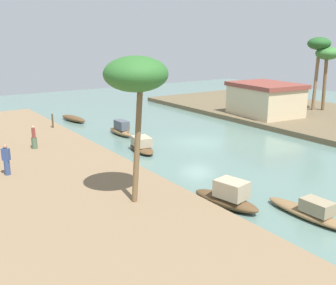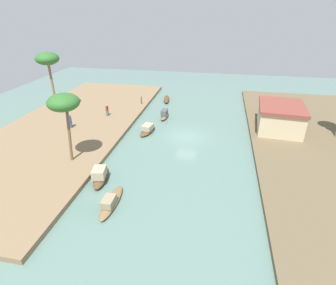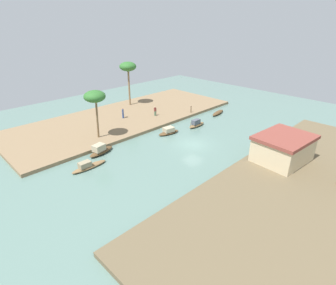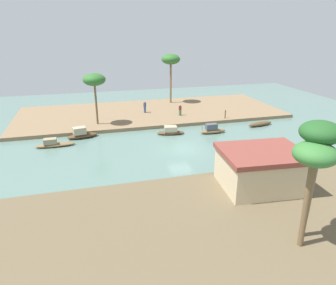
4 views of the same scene
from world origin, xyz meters
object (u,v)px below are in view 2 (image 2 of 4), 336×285
Objects in this scene: sampan_near_left_bank at (100,176)px; mooring_post at (141,100)px; sampan_downstream_large at (167,99)px; sampan_with_red_awning at (111,202)px; sampan_midstream at (148,129)px; person_on_near_bank at (107,111)px; person_by_mooring at (70,121)px; riverside_building at (280,117)px; palm_tree_left_near at (47,60)px; palm_tree_left_far at (64,103)px; sampan_with_tall_canopy at (165,115)px.

sampan_near_left_bank is 19.82m from mooring_post.
sampan_with_red_awning reaches higher than sampan_downstream_large.
sampan_midstream is 2.22× the size of person_on_near_bank.
sampan_with_red_awning is at bearing 24.38° from sampan_near_left_bank.
person_by_mooring is 25.56m from riverside_building.
palm_tree_left_near reaches higher than person_by_mooring.
palm_tree_left_far is 24.31m from riverside_building.
sampan_midstream is (12.68, 0.16, 0.14)m from sampan_downstream_large.
sampan_downstream_large is 3.34× the size of mooring_post.
palm_tree_left_near is at bearing -95.93° from sampan_midstream.
riverside_building reaches higher than sampan_with_tall_canopy.
sampan_downstream_large is 0.49× the size of palm_tree_left_near.
mooring_post is (-10.35, 6.06, -0.23)m from person_by_mooring.
sampan_near_left_bank is 16.12m from sampan_with_tall_canopy.
person_on_near_bank is at bearing -29.35° from mooring_post.
sampan_midstream is 0.53× the size of palm_tree_left_far.
riverside_building is at bearing 110.84° from sampan_midstream.
sampan_downstream_large is (-23.42, 1.34, -0.25)m from sampan_near_left_bank.
palm_tree_left_far is at bearing -23.26° from sampan_downstream_large.
sampan_with_red_awning is 1.29× the size of sampan_with_tall_canopy.
sampan_midstream is 3.03× the size of mooring_post.
person_on_near_bank is 0.20× the size of palm_tree_left_near.
sampan_near_left_bank is 0.47× the size of palm_tree_left_near.
person_by_mooring is 9.76m from palm_tree_left_far.
sampan_midstream is 9.58m from person_by_mooring.
person_on_near_bank is (1.87, -7.63, 0.65)m from sampan_with_tall_canopy.
palm_tree_left_far is at bearing -131.93° from sampan_with_red_awning.
mooring_post is at bearing 112.89° from palm_tree_left_near.
palm_tree_left_far is at bearing -17.56° from person_by_mooring.
palm_tree_left_near is at bearing -69.71° from sampan_downstream_large.
person_by_mooring is at bearing -149.62° from palm_tree_left_far.
sampan_near_left_bank is 2.18× the size of person_by_mooring.
sampan_midstream is 0.52× the size of riverside_building.
palm_tree_left_near is at bearing 175.83° from person_by_mooring.
sampan_with_tall_canopy is 0.49× the size of riverside_building.
sampan_near_left_bank is at bearing -151.20° from person_on_near_bank.
person_by_mooring is 9.89m from palm_tree_left_near.
riverside_building is at bearing 72.70° from mooring_post.
sampan_near_left_bank is 3.74m from sampan_with_red_awning.
sampan_downstream_large is 0.59× the size of palm_tree_left_far.
mooring_post is at bearing 101.70° from person_by_mooring.
palm_tree_left_far is at bearing 36.78° from palm_tree_left_near.
mooring_post reaches higher than sampan_with_tall_canopy.
riverside_building is (-16.81, 15.03, 1.70)m from sampan_with_red_awning.
mooring_post is at bearing -170.50° from sampan_with_red_awning.
sampan_with_red_awning is 1.21× the size of sampan_midstream.
person_on_near_bank reaches higher than sampan_with_tall_canopy.
person_on_near_bank is (-3.30, -6.58, 0.70)m from sampan_midstream.
sampan_with_red_awning is 23.13m from mooring_post.
person_on_near_bank is 22.32m from riverside_building.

